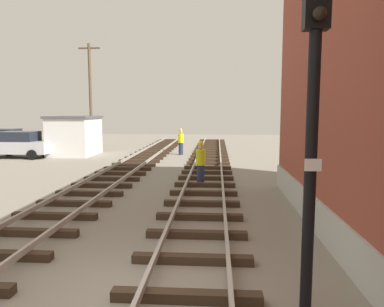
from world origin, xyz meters
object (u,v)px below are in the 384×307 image
(parked_car_green, at_px, (3,140))
(utility_pole_far, at_px, (90,94))
(parked_car_silver, at_px, (19,144))
(track_worker_distant, at_px, (181,142))
(control_hut, at_px, (75,135))
(signal_mast, at_px, (314,94))
(track_worker_foreground, at_px, (201,163))

(parked_car_green, height_order, utility_pole_far, utility_pole_far)
(parked_car_silver, height_order, utility_pole_far, utility_pole_far)
(parked_car_silver, bearing_deg, track_worker_distant, 13.22)
(utility_pole_far, bearing_deg, parked_car_silver, -109.99)
(control_hut, bearing_deg, utility_pole_far, 96.34)
(parked_car_green, distance_m, utility_pole_far, 7.65)
(signal_mast, xyz_separation_m, parked_car_silver, (-14.51, 17.94, -2.47))
(parked_car_green, distance_m, track_worker_foreground, 19.36)
(parked_car_green, relative_size, track_worker_foreground, 2.25)
(parked_car_silver, bearing_deg, signal_mast, -51.02)
(parked_car_silver, height_order, track_worker_distant, track_worker_distant)
(track_worker_foreground, bearing_deg, track_worker_distant, 100.09)
(track_worker_foreground, bearing_deg, control_hut, 133.35)
(track_worker_foreground, bearing_deg, signal_mast, -78.08)
(track_worker_distant, bearing_deg, signal_mast, -79.03)
(signal_mast, distance_m, parked_car_green, 27.75)
(control_hut, height_order, parked_car_green, control_hut)
(signal_mast, bearing_deg, parked_car_silver, 128.98)
(signal_mast, relative_size, track_worker_distant, 2.88)
(utility_pole_far, relative_size, track_worker_foreground, 4.63)
(utility_pole_far, bearing_deg, parked_car_green, -147.47)
(parked_car_green, bearing_deg, signal_mast, -50.24)
(signal_mast, xyz_separation_m, track_worker_distant, (-3.96, 20.42, -2.45))
(control_hut, xyz_separation_m, track_worker_distant, (7.46, 0.72, -0.46))
(control_hut, distance_m, track_worker_foreground, 13.63)
(signal_mast, bearing_deg, control_hut, 120.10)
(parked_car_silver, relative_size, track_worker_foreground, 2.25)
(utility_pole_far, bearing_deg, signal_mast, -64.26)
(parked_car_silver, xyz_separation_m, utility_pole_far, (2.52, 6.94, 3.62))
(parked_car_silver, relative_size, parked_car_green, 1.00)
(control_hut, relative_size, parked_car_green, 0.90)
(control_hut, relative_size, track_worker_foreground, 2.03)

